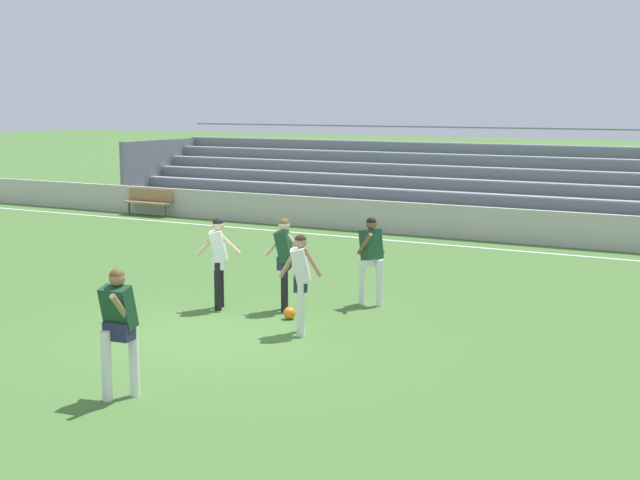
{
  "coord_description": "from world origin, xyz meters",
  "views": [
    {
      "loc": [
        8.11,
        -11.16,
        3.77
      ],
      "look_at": [
        0.08,
        3.52,
        1.09
      ],
      "focal_mm": 48.41,
      "sensor_mm": 36.0,
      "label": 1
    }
  ],
  "objects_px": {
    "player_white_overlapping": "(219,255)",
    "soccer_ball": "(290,313)",
    "player_white_wide_left": "(301,275)",
    "player_dark_wide_right": "(119,321)",
    "bleacher_stand": "(421,181)",
    "player_dark_trailing_run": "(284,256)",
    "player_dark_dropping_back": "(371,253)",
    "bench_near_wall_gap": "(148,200)"
  },
  "relations": [
    {
      "from": "bleacher_stand",
      "to": "player_dark_dropping_back",
      "type": "bearing_deg",
      "value": -72.41
    },
    {
      "from": "player_white_overlapping",
      "to": "player_dark_trailing_run",
      "type": "distance_m",
      "value": 1.22
    },
    {
      "from": "player_dark_dropping_back",
      "to": "soccer_ball",
      "type": "relative_size",
      "value": 7.55
    },
    {
      "from": "player_dark_dropping_back",
      "to": "bench_near_wall_gap",
      "type": "bearing_deg",
      "value": 146.12
    },
    {
      "from": "player_dark_wide_right",
      "to": "soccer_ball",
      "type": "bearing_deg",
      "value": 92.38
    },
    {
      "from": "bleacher_stand",
      "to": "bench_near_wall_gap",
      "type": "bearing_deg",
      "value": -159.44
    },
    {
      "from": "player_white_overlapping",
      "to": "soccer_ball",
      "type": "distance_m",
      "value": 1.78
    },
    {
      "from": "bench_near_wall_gap",
      "to": "player_white_overlapping",
      "type": "distance_m",
      "value": 13.83
    },
    {
      "from": "player_white_wide_left",
      "to": "player_dark_wide_right",
      "type": "height_order",
      "value": "player_dark_wide_right"
    },
    {
      "from": "bench_near_wall_gap",
      "to": "soccer_ball",
      "type": "relative_size",
      "value": 8.18
    },
    {
      "from": "player_white_wide_left",
      "to": "player_white_overlapping",
      "type": "height_order",
      "value": "player_white_overlapping"
    },
    {
      "from": "player_dark_trailing_run",
      "to": "bench_near_wall_gap",
      "type": "bearing_deg",
      "value": 139.6
    },
    {
      "from": "soccer_ball",
      "to": "player_dark_dropping_back",
      "type": "bearing_deg",
      "value": 64.96
    },
    {
      "from": "bench_near_wall_gap",
      "to": "player_white_wide_left",
      "type": "distance_m",
      "value": 15.98
    },
    {
      "from": "player_dark_trailing_run",
      "to": "soccer_ball",
      "type": "bearing_deg",
      "value": -51.39
    },
    {
      "from": "player_dark_wide_right",
      "to": "bleacher_stand",
      "type": "bearing_deg",
      "value": 99.69
    },
    {
      "from": "player_white_wide_left",
      "to": "player_dark_trailing_run",
      "type": "height_order",
      "value": "player_dark_trailing_run"
    },
    {
      "from": "player_white_overlapping",
      "to": "player_dark_wide_right",
      "type": "xyz_separation_m",
      "value": [
        1.73,
        -4.62,
        0.01
      ]
    },
    {
      "from": "bench_near_wall_gap",
      "to": "player_white_overlapping",
      "type": "relative_size",
      "value": 1.07
    },
    {
      "from": "player_white_wide_left",
      "to": "player_dark_wide_right",
      "type": "relative_size",
      "value": 0.97
    },
    {
      "from": "player_white_wide_left",
      "to": "player_white_overlapping",
      "type": "bearing_deg",
      "value": 160.09
    },
    {
      "from": "player_white_wide_left",
      "to": "bleacher_stand",
      "type": "bearing_deg",
      "value": 104.15
    },
    {
      "from": "bench_near_wall_gap",
      "to": "player_dark_wide_right",
      "type": "bearing_deg",
      "value": -51.29
    },
    {
      "from": "player_dark_wide_right",
      "to": "soccer_ball",
      "type": "relative_size",
      "value": 7.74
    },
    {
      "from": "player_dark_wide_right",
      "to": "bench_near_wall_gap",
      "type": "bearing_deg",
      "value": 128.71
    },
    {
      "from": "player_white_wide_left",
      "to": "player_dark_wide_right",
      "type": "xyz_separation_m",
      "value": [
        -0.47,
        -3.82,
        0.03
      ]
    },
    {
      "from": "soccer_ball",
      "to": "player_white_wide_left",
      "type": "bearing_deg",
      "value": -48.5
    },
    {
      "from": "player_white_wide_left",
      "to": "player_dark_trailing_run",
      "type": "xyz_separation_m",
      "value": [
        -1.06,
        1.25,
        0.03
      ]
    },
    {
      "from": "player_white_overlapping",
      "to": "player_dark_wide_right",
      "type": "height_order",
      "value": "player_dark_wide_right"
    },
    {
      "from": "player_dark_trailing_run",
      "to": "player_dark_wide_right",
      "type": "bearing_deg",
      "value": -83.29
    },
    {
      "from": "player_white_wide_left",
      "to": "soccer_ball",
      "type": "distance_m",
      "value": 1.32
    },
    {
      "from": "bleacher_stand",
      "to": "player_dark_wide_right",
      "type": "height_order",
      "value": "bleacher_stand"
    },
    {
      "from": "player_dark_dropping_back",
      "to": "soccer_ball",
      "type": "xyz_separation_m",
      "value": [
        -0.78,
        -1.67,
        -0.88
      ]
    },
    {
      "from": "player_dark_trailing_run",
      "to": "soccer_ball",
      "type": "distance_m",
      "value": 1.12
    },
    {
      "from": "player_white_wide_left",
      "to": "soccer_ball",
      "type": "xyz_separation_m",
      "value": [
        -0.66,
        0.74,
        -0.87
      ]
    },
    {
      "from": "bench_near_wall_gap",
      "to": "player_dark_dropping_back",
      "type": "relative_size",
      "value": 1.08
    },
    {
      "from": "player_white_overlapping",
      "to": "player_dark_wide_right",
      "type": "relative_size",
      "value": 0.99
    },
    {
      "from": "player_dark_dropping_back",
      "to": "player_white_overlapping",
      "type": "bearing_deg",
      "value": -145.07
    },
    {
      "from": "bench_near_wall_gap",
      "to": "player_white_overlapping",
      "type": "xyz_separation_m",
      "value": [
        9.8,
        -9.76,
        0.46
      ]
    },
    {
      "from": "player_white_overlapping",
      "to": "player_dark_trailing_run",
      "type": "height_order",
      "value": "player_dark_trailing_run"
    },
    {
      "from": "player_dark_trailing_run",
      "to": "soccer_ball",
      "type": "relative_size",
      "value": 7.75
    },
    {
      "from": "player_dark_wide_right",
      "to": "soccer_ball",
      "type": "xyz_separation_m",
      "value": [
        -0.19,
        4.57,
        -0.91
      ]
    }
  ]
}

